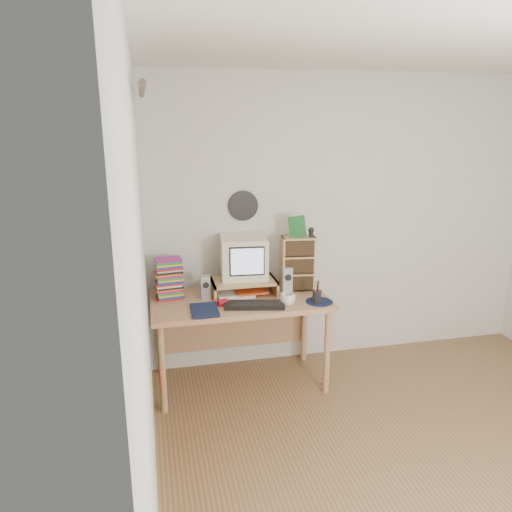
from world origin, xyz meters
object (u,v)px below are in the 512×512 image
desk (239,311)px  mug (288,299)px  crt_monitor (244,258)px  keyboard (254,305)px  diary (191,310)px  cd_rack (298,264)px  dvd_stack (169,281)px

desk → mug: bearing=-39.9°
mug → crt_monitor: bearing=126.4°
keyboard → mug: (0.26, -0.01, 0.03)m
keyboard → diary: bearing=-167.2°
cd_rack → mug: size_ratio=3.82×
crt_monitor → mug: crt_monitor is taller
dvd_stack → keyboard: bearing=-34.7°
cd_rack → mug: cd_rack is taller
crt_monitor → cd_rack: crt_monitor is taller
dvd_stack → mug: dvd_stack is taller
desk → keyboard: size_ratio=3.06×
dvd_stack → mug: bearing=-28.1°
mug → diary: (-0.74, 0.01, -0.02)m
keyboard → diary: 0.48m
diary → keyboard: bearing=2.6°
dvd_stack → diary: bearing=-74.4°
desk → keyboard: keyboard is taller
dvd_stack → cd_rack: cd_rack is taller
desk → mug: mug is taller
desk → crt_monitor: bearing=54.1°
crt_monitor → dvd_stack: crt_monitor is taller
desk → crt_monitor: 0.44m
desk → diary: size_ratio=5.68×
mug → diary: bearing=179.5°
crt_monitor → dvd_stack: bearing=-173.0°
cd_rack → diary: cd_rack is taller
cd_rack → dvd_stack: bearing=-174.8°
keyboard → diary: (-0.48, -0.01, 0.01)m
keyboard → cd_rack: cd_rack is taller
crt_monitor → mug: (0.27, -0.36, -0.24)m
desk → dvd_stack: 0.62m
dvd_stack → crt_monitor: bearing=-4.9°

